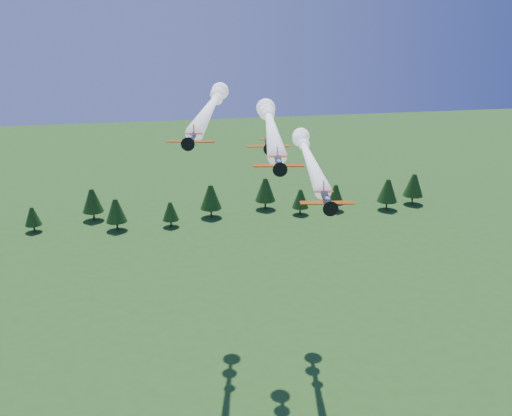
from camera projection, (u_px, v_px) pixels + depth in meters
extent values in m
cylinder|color=black|center=(279.00, 163.00, 70.52)|extent=(1.66, 4.69, 0.85)
cone|color=black|center=(280.00, 168.00, 67.98)|extent=(0.98, 0.91, 0.85)
cone|color=black|center=(280.00, 169.00, 67.49)|extent=(0.44, 0.44, 0.38)
cylinder|color=black|center=(280.00, 170.00, 67.36)|extent=(1.77, 0.35, 1.79)
cube|color=#C44306|center=(279.00, 166.00, 70.28)|extent=(6.42, 2.26, 0.10)
cube|color=#C44306|center=(277.00, 156.00, 73.36)|extent=(2.56, 1.15, 0.06)
cube|color=#C44306|center=(277.00, 151.00, 73.22)|extent=(0.22, 0.81, 1.24)
ellipsoid|color=#8FABDE|center=(279.00, 162.00, 69.68)|extent=(0.79, 1.12, 0.53)
sphere|color=white|center=(269.00, 115.00, 102.52)|extent=(2.30, 2.30, 2.30)
sphere|color=white|center=(268.00, 111.00, 106.60)|extent=(3.00, 3.00, 3.00)
sphere|color=white|center=(267.00, 108.00, 110.67)|extent=(3.70, 3.70, 3.70)
cylinder|color=black|center=(191.00, 139.00, 76.84)|extent=(1.85, 4.78, 0.87)
cone|color=black|center=(188.00, 143.00, 74.25)|extent=(1.02, 0.95, 0.87)
cone|color=black|center=(188.00, 144.00, 73.75)|extent=(0.46, 0.46, 0.38)
cylinder|color=black|center=(188.00, 144.00, 73.61)|extent=(1.79, 0.42, 1.83)
cube|color=#C44306|center=(191.00, 141.00, 76.60)|extent=(6.54, 2.52, 0.10)
cube|color=#C44306|center=(194.00, 134.00, 79.74)|extent=(2.62, 1.26, 0.06)
cube|color=#C44306|center=(194.00, 129.00, 79.60)|extent=(0.25, 0.82, 1.26)
ellipsoid|color=#8FABDE|center=(190.00, 137.00, 75.98)|extent=(0.83, 1.15, 0.54)
sphere|color=white|center=(216.00, 98.00, 112.87)|extent=(2.30, 2.30, 2.30)
sphere|color=white|center=(218.00, 95.00, 117.50)|extent=(3.00, 3.00, 3.00)
sphere|color=white|center=(220.00, 91.00, 122.13)|extent=(3.70, 3.70, 3.70)
cylinder|color=black|center=(327.00, 200.00, 80.22)|extent=(1.98, 5.60, 1.02)
cone|color=black|center=(330.00, 207.00, 77.18)|extent=(1.17, 1.09, 1.02)
cone|color=black|center=(330.00, 208.00, 76.60)|extent=(0.52, 0.53, 0.45)
cylinder|color=black|center=(331.00, 209.00, 76.44)|extent=(2.12, 0.42, 2.14)
cube|color=#C44306|center=(327.00, 203.00, 79.94)|extent=(7.68, 2.70, 0.12)
cube|color=#C44306|center=(323.00, 192.00, 83.63)|extent=(3.07, 1.38, 0.07)
cube|color=#C44306|center=(324.00, 186.00, 83.46)|extent=(0.26, 0.97, 1.48)
ellipsoid|color=#8FABDE|center=(328.00, 199.00, 79.22)|extent=(0.94, 1.34, 0.64)
sphere|color=white|center=(303.00, 145.00, 113.30)|extent=(2.30, 2.30, 2.30)
sphere|color=white|center=(301.00, 140.00, 117.43)|extent=(3.00, 3.00, 3.00)
sphere|color=white|center=(299.00, 135.00, 121.57)|extent=(3.70, 3.70, 3.70)
cylinder|color=black|center=(268.00, 144.00, 86.56)|extent=(1.64, 4.93, 0.90)
cone|color=black|center=(269.00, 148.00, 83.89)|extent=(1.01, 0.94, 0.90)
cone|color=black|center=(270.00, 149.00, 83.38)|extent=(0.45, 0.46, 0.40)
cylinder|color=black|center=(270.00, 149.00, 83.23)|extent=(1.87, 0.33, 1.89)
cube|color=#C44306|center=(268.00, 146.00, 86.31)|extent=(6.75, 2.23, 0.11)
cube|color=#C44306|center=(267.00, 139.00, 89.55)|extent=(2.69, 1.16, 0.06)
cube|color=#C44306|center=(267.00, 134.00, 89.40)|extent=(0.21, 0.86, 1.30)
ellipsoid|color=#8FABDE|center=(269.00, 143.00, 85.68)|extent=(0.81, 1.17, 0.56)
cylinder|color=#382314|center=(335.00, 207.00, 204.34)|extent=(0.60, 0.60, 2.70)
cone|color=#1C3710|center=(335.00, 194.00, 202.76)|extent=(6.17, 6.17, 6.94)
cylinder|color=#382314|center=(171.00, 223.00, 189.32)|extent=(0.60, 0.60, 2.38)
cone|color=#1C3710|center=(170.00, 211.00, 187.93)|extent=(5.44, 5.44, 6.12)
cylinder|color=#382314|center=(412.00, 200.00, 211.45)|extent=(0.60, 0.60, 3.22)
cone|color=#1C3710|center=(414.00, 185.00, 209.57)|extent=(7.36, 7.36, 8.28)
cylinder|color=#382314|center=(300.00, 211.00, 200.74)|extent=(0.60, 0.60, 2.54)
cone|color=#1C3710|center=(300.00, 199.00, 199.25)|extent=(5.81, 5.81, 6.54)
cylinder|color=#382314|center=(265.00, 205.00, 206.00)|extent=(0.60, 0.60, 3.22)
cone|color=#1C3710|center=(265.00, 190.00, 204.11)|extent=(7.36, 7.36, 8.28)
cylinder|color=#382314|center=(34.00, 228.00, 184.89)|extent=(0.60, 0.60, 2.33)
cone|color=#1C3710|center=(33.00, 216.00, 183.53)|extent=(5.34, 5.34, 6.00)
cylinder|color=#382314|center=(117.00, 226.00, 186.18)|extent=(0.60, 0.60, 2.98)
cone|color=#1C3710|center=(116.00, 210.00, 184.44)|extent=(6.82, 6.82, 7.67)
cylinder|color=#382314|center=(94.00, 216.00, 195.02)|extent=(0.60, 0.60, 3.11)
cone|color=#1C3710|center=(92.00, 200.00, 193.20)|extent=(7.12, 7.12, 8.00)
cylinder|color=#382314|center=(386.00, 205.00, 205.50)|extent=(0.60, 0.60, 3.16)
cone|color=#1C3710|center=(388.00, 190.00, 203.65)|extent=(7.22, 7.22, 8.12)
cylinder|color=#382314|center=(211.00, 213.00, 197.80)|extent=(0.60, 0.60, 3.25)
cone|color=#1C3710|center=(211.00, 197.00, 195.90)|extent=(7.42, 7.42, 8.35)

